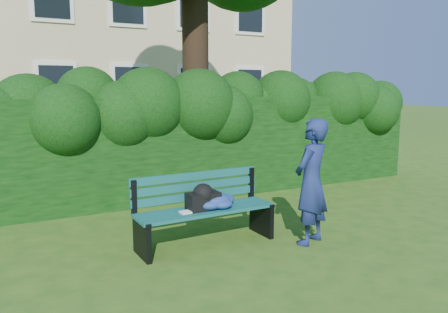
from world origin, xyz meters
TOP-DOWN VIEW (x-y plane):
  - ground at (0.00, 0.00)m, footprint 80.00×80.00m
  - hedge at (0.00, 2.20)m, footprint 10.00×1.00m
  - park_bench at (-0.70, -0.27)m, footprint 1.80×0.62m
  - man_reading at (0.48, -0.86)m, footprint 0.69×0.59m

SIDE VIEW (x-z plane):
  - ground at x=0.00m, z-range 0.00..0.00m
  - park_bench at x=-0.70m, z-range 0.05..0.94m
  - man_reading at x=0.48m, z-range 0.00..1.59m
  - hedge at x=0.00m, z-range 0.00..1.80m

